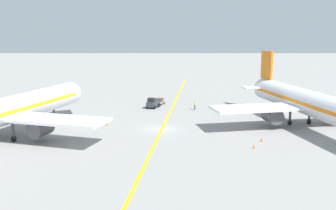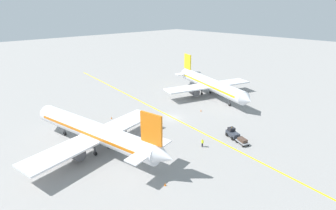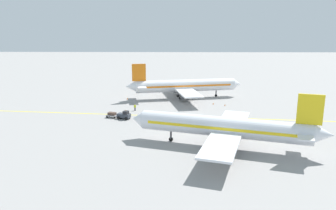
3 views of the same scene
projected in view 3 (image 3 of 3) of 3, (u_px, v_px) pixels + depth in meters
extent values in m
plane|color=gray|center=(193.00, 117.00, 78.29)|extent=(400.00, 400.00, 0.00)
cube|color=yellow|center=(193.00, 117.00, 78.29)|extent=(12.44, 119.43, 0.01)
cylinder|color=white|center=(186.00, 86.00, 98.12)|extent=(9.57, 30.11, 3.60)
cone|color=white|center=(237.00, 84.00, 101.01)|extent=(3.83, 3.04, 3.42)
cone|color=white|center=(131.00, 86.00, 95.10)|extent=(3.60, 3.55, 3.06)
cube|color=orange|center=(186.00, 85.00, 98.08)|extent=(9.00, 27.18, 0.50)
cube|color=white|center=(182.00, 88.00, 98.11)|extent=(28.47, 10.73, 0.36)
cylinder|color=#4C4C51|center=(179.00, 89.00, 103.18)|extent=(2.80, 3.58, 2.20)
cylinder|color=#4C4C51|center=(186.00, 95.00, 93.62)|extent=(2.80, 3.58, 2.20)
cube|color=orange|center=(139.00, 72.00, 94.61)|extent=(1.16, 3.99, 5.00)
cube|color=white|center=(141.00, 86.00, 95.61)|extent=(9.30, 4.16, 0.24)
cylinder|color=#4C4C51|center=(216.00, 92.00, 100.40)|extent=(0.36, 0.36, 2.00)
cylinder|color=black|center=(216.00, 95.00, 100.63)|extent=(0.44, 0.84, 0.80)
cylinder|color=#4C4C51|center=(178.00, 93.00, 99.85)|extent=(0.36, 0.36, 2.00)
cylinder|color=black|center=(178.00, 96.00, 100.09)|extent=(0.44, 0.84, 0.80)
cylinder|color=#4C4C51|center=(180.00, 95.00, 96.80)|extent=(0.36, 0.36, 2.00)
cylinder|color=black|center=(180.00, 98.00, 97.03)|extent=(0.44, 0.84, 0.80)
cylinder|color=silver|center=(222.00, 127.00, 57.99)|extent=(12.37, 29.71, 3.60)
cone|color=silver|center=(138.00, 119.00, 62.95)|extent=(3.98, 3.31, 3.42)
cone|color=silver|center=(324.00, 135.00, 52.87)|extent=(3.81, 3.77, 3.06)
cube|color=yellow|center=(222.00, 126.00, 57.96)|extent=(11.51, 26.86, 0.50)
cube|color=silver|center=(228.00, 131.00, 57.86)|extent=(28.28, 13.30, 0.36)
cylinder|color=#4C4C51|center=(223.00, 147.00, 53.54)|extent=(3.05, 3.71, 2.20)
cylinder|color=#4C4C51|center=(231.00, 130.00, 62.76)|extent=(3.05, 3.71, 2.20)
cube|color=yellow|center=(310.00, 109.00, 52.70)|extent=(1.53, 3.93, 5.00)
cube|color=silver|center=(305.00, 132.00, 53.77)|extent=(9.31, 4.97, 0.24)
cylinder|color=#4C4C51|center=(171.00, 134.00, 61.49)|extent=(0.36, 0.36, 2.00)
cylinder|color=black|center=(171.00, 139.00, 61.73)|extent=(0.51, 0.85, 0.80)
cylinder|color=#4C4C51|center=(232.00, 144.00, 56.47)|extent=(0.36, 0.36, 2.00)
cylinder|color=black|center=(232.00, 149.00, 56.70)|extent=(0.51, 0.85, 0.80)
cylinder|color=#4C4C51|center=(234.00, 138.00, 59.42)|extent=(0.36, 0.36, 2.00)
cylinder|color=black|center=(234.00, 143.00, 59.66)|extent=(0.51, 0.85, 0.80)
cube|color=#333842|center=(124.00, 116.00, 76.53)|extent=(2.44, 3.33, 0.90)
cube|color=black|center=(126.00, 112.00, 76.14)|extent=(1.58, 1.47, 0.70)
sphere|color=orange|center=(126.00, 111.00, 76.04)|extent=(0.16, 0.16, 0.16)
cylinder|color=black|center=(129.00, 117.00, 76.97)|extent=(0.48, 0.74, 0.70)
cylinder|color=black|center=(126.00, 119.00, 75.61)|extent=(0.48, 0.74, 0.70)
cylinder|color=black|center=(122.00, 116.00, 77.65)|extent=(0.48, 0.74, 0.70)
cylinder|color=black|center=(119.00, 118.00, 76.30)|extent=(0.48, 0.74, 0.70)
cube|color=gray|center=(112.00, 115.00, 77.71)|extent=(2.21, 2.92, 0.20)
cube|color=#4C382D|center=(112.00, 114.00, 77.62)|extent=(1.68, 2.09, 0.60)
cylinder|color=black|center=(117.00, 116.00, 77.99)|extent=(0.28, 0.46, 0.44)
cylinder|color=black|center=(115.00, 118.00, 76.85)|extent=(0.28, 0.46, 0.44)
cylinder|color=black|center=(110.00, 115.00, 78.72)|extent=(0.28, 0.46, 0.44)
cylinder|color=black|center=(107.00, 117.00, 77.58)|extent=(0.28, 0.46, 0.44)
cylinder|color=#23232D|center=(135.00, 109.00, 84.03)|extent=(0.16, 0.16, 0.85)
cylinder|color=#23232D|center=(135.00, 109.00, 84.06)|extent=(0.16, 0.16, 0.85)
cube|color=#CCD819|center=(135.00, 106.00, 83.87)|extent=(0.27, 0.39, 0.60)
cylinder|color=#CCD819|center=(136.00, 106.00, 83.84)|extent=(0.10, 0.10, 0.55)
cylinder|color=#CCD819|center=(134.00, 106.00, 83.91)|extent=(0.10, 0.10, 0.55)
sphere|color=tan|center=(135.00, 105.00, 83.77)|extent=(0.22, 0.22, 0.22)
cone|color=orange|center=(225.00, 105.00, 89.09)|extent=(0.32, 0.32, 0.55)
cone|color=orange|center=(184.00, 126.00, 70.21)|extent=(0.32, 0.32, 0.55)
cone|color=orange|center=(127.00, 98.00, 97.02)|extent=(0.32, 0.32, 0.55)
cone|color=orange|center=(213.00, 103.00, 90.73)|extent=(0.32, 0.32, 0.55)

